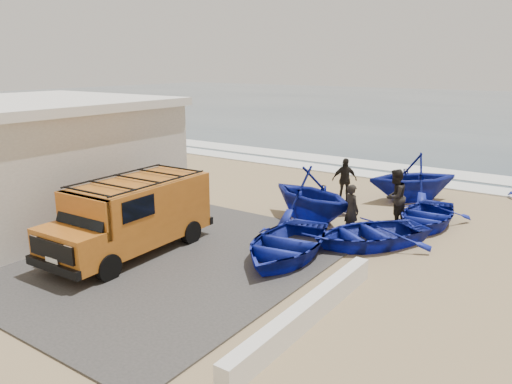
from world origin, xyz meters
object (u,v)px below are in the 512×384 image
Objects in this scene: building at (21,159)px; boat_mid_left at (311,194)px; fisherman_front at (351,210)px; fisherman_back at (344,180)px; boat_near_left at (286,244)px; parapet at (307,312)px; boat_mid_right at (426,215)px; van at (132,214)px; boat_near_right at (369,233)px; fisherman_middle at (395,197)px; boat_far_left at (413,177)px.

boat_mid_left is (8.93, 5.66, -1.18)m from building.
fisherman_front is 4.18m from fisherman_back.
boat_mid_left is at bearing 98.44° from boat_near_left.
boat_mid_right is at bearing 89.30° from parapet.
van reaches higher than boat_near_left.
boat_near_right is 2.64m from fisherman_middle.
fisherman_back is (8.81, 8.72, -1.26)m from building.
fisherman_middle is (1.47, 4.92, 0.55)m from boat_near_left.
building is 5.46× the size of fisherman_front.
fisherman_front reaches higher than boat_near_left.
fisherman_front is (4.68, 5.26, -0.36)m from van.
boat_far_left is (1.00, 8.35, 0.57)m from boat_near_left.
boat_near_right is 1.23m from fisherman_front.
van is 10.03m from boat_mid_right.
boat_near_left is 2.86m from boat_near_right.
boat_far_left is at bearing 130.33° from boat_near_right.
fisherman_middle is (-1.03, -0.43, 0.61)m from boat_mid_right.
boat_mid_left reaches higher than boat_mid_right.
parapet is at bearing -133.88° from boat_mid_left.
boat_near_left is (4.00, 2.25, -0.78)m from van.
building is 13.55m from fisherman_middle.
boat_near_left reaches higher than boat_mid_right.
boat_near_right is at bearing 13.12° from fisherman_middle.
van reaches higher than boat_far_left.
boat_near_right is 3.13m from boat_mid_right.
building reaches higher than boat_far_left.
boat_mid_left is 0.98× the size of boat_far_left.
boat_mid_right is at bearing 30.36° from building.
parapet is at bearing -61.08° from boat_near_left.
fisherman_middle is (-0.15, 2.57, 0.59)m from boat_near_right.
parapet is 1.64× the size of boat_mid_right.
boat_mid_left reaches higher than boat_near_right.
van is 1.40× the size of boat_far_left.
fisherman_front is at bearing -130.72° from boat_mid_right.
fisherman_back is at bearing 158.31° from boat_near_right.
building is at bearing -93.38° from boat_far_left.
van is 1.43× the size of boat_mid_left.
van is at bearing 172.30° from boat_mid_left.
boat_near_right is at bearing 37.48° from van.
boat_mid_right is 4.05m from fisherman_back.
fisherman_back is (-2.29, -1.65, -0.10)m from boat_far_left.
van is at bearing -106.17° from boat_near_right.
van is (6.11, -0.22, -0.94)m from building.
boat_near_right is (1.62, 2.36, -0.04)m from boat_near_left.
boat_mid_right is 2.03× the size of fisherman_back.
parapet is at bearing -47.29° from boat_near_right.
boat_far_left is (2.17, 4.71, 0.02)m from boat_mid_left.
boat_far_left reaches higher than fisherman_middle.
parapet is (12.50, -1.00, -1.89)m from building.
building is at bearing -178.08° from boat_near_left.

